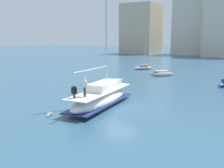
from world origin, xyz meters
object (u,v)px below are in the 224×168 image
(moored_sloop_far, at_px, (162,73))
(moored_cutter_left, at_px, (143,67))
(seagull, at_px, (50,114))
(main_sailboat, at_px, (101,97))

(moored_sloop_far, relative_size, moored_cutter_left, 1.14)
(moored_cutter_left, bearing_deg, moored_sloop_far, -47.02)
(moored_cutter_left, relative_size, seagull, 4.23)
(moored_sloop_far, distance_m, moored_cutter_left, 9.41)
(moored_cutter_left, bearing_deg, main_sailboat, -73.46)
(moored_cutter_left, distance_m, seagull, 34.70)
(main_sailboat, relative_size, moored_cutter_left, 2.58)
(moored_sloop_far, xyz_separation_m, seagull, (0.33, -27.15, -0.34))
(main_sailboat, height_order, seagull, main_sailboat)
(moored_cutter_left, xyz_separation_m, seagull, (6.75, -34.04, -0.29))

